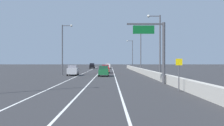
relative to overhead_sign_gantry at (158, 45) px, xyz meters
The scene contains 16 objects.
ground_plane 38.08m from the overhead_sign_gantry, 99.78° to the left, with size 320.00×320.00×0.00m, color #2D2D30.
lane_stripe_left 31.01m from the overhead_sign_gantry, 112.89° to the left, with size 0.16×130.00×0.00m, color silver.
lane_stripe_center 29.84m from the overhead_sign_gantry, 106.60° to the left, with size 0.16×130.00×0.00m, color silver.
lane_stripe_right 29.05m from the overhead_sign_gantry, 99.88° to the left, with size 0.16×130.00×0.00m, color silver.
jersey_barrier_right 13.95m from the overhead_sign_gantry, 84.21° to the left, with size 0.60×120.00×1.10m, color #B2ADA3.
overhead_sign_gantry is the anchor object (origin of this frame).
speed_advisory_sign 8.49m from the overhead_sign_gantry, 86.81° to the right, with size 0.60×0.11×3.00m.
lamp_post_right_second 9.02m from the overhead_sign_gantry, 78.77° to the left, with size 2.14×0.44×10.04m.
lamp_post_right_third 32.92m from the overhead_sign_gantry, 87.13° to the left, with size 2.14×0.44×10.04m.
lamp_post_right_fourth 56.97m from the overhead_sign_gantry, 88.32° to the left, with size 2.14×0.44×10.04m.
lamp_post_left_mid 24.71m from the overhead_sign_gantry, 127.45° to the left, with size 2.14×0.44×10.04m.
car_silver_0 22.99m from the overhead_sign_gantry, 125.06° to the left, with size 2.11×4.36×2.03m.
car_white_1 67.54m from the overhead_sign_gantry, 95.64° to the left, with size 1.96×4.31×2.04m.
car_black_2 67.08m from the overhead_sign_gantry, 100.88° to the left, with size 1.80×4.62×2.04m.
car_red_3 29.81m from the overhead_sign_gantry, 103.50° to the left, with size 1.93×4.59×1.98m.
car_green_4 17.79m from the overhead_sign_gantry, 113.65° to the left, with size 1.87×4.26×1.95m.
Camera 1 is at (0.62, -4.17, 2.77)m, focal length 40.86 mm.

